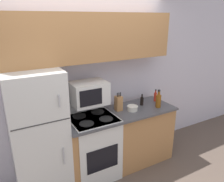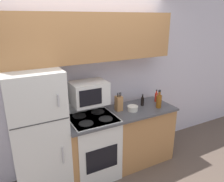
{
  "view_description": "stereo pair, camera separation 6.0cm",
  "coord_description": "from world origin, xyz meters",
  "px_view_note": "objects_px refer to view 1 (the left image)",
  "views": [
    {
      "loc": [
        -1.21,
        -2.21,
        2.22
      ],
      "look_at": [
        0.17,
        0.27,
        1.26
      ],
      "focal_mm": 35.0,
      "sensor_mm": 36.0,
      "label": 1
    },
    {
      "loc": [
        -1.16,
        -2.24,
        2.22
      ],
      "look_at": [
        0.17,
        0.27,
        1.26
      ],
      "focal_mm": 35.0,
      "sensor_mm": 36.0,
      "label": 2
    }
  ],
  "objects_px": {
    "stove": "(93,146)",
    "microwave": "(89,93)",
    "bottle_soy_sauce": "(142,101)",
    "refrigerator": "(38,135)",
    "knife_block": "(119,103)",
    "bottle_whiskey": "(158,100)",
    "bottle_hot_sauce": "(155,96)",
    "bowl": "(132,108)"
  },
  "relations": [
    {
      "from": "stove",
      "to": "microwave",
      "type": "bearing_deg",
      "value": 85.41
    },
    {
      "from": "microwave",
      "to": "bottle_soy_sauce",
      "type": "xyz_separation_m",
      "value": [
        0.87,
        -0.05,
        -0.26
      ]
    },
    {
      "from": "refrigerator",
      "to": "knife_block",
      "type": "xyz_separation_m",
      "value": [
        1.17,
        0.02,
        0.19
      ]
    },
    {
      "from": "stove",
      "to": "microwave",
      "type": "xyz_separation_m",
      "value": [
        0.01,
        0.11,
        0.77
      ]
    },
    {
      "from": "knife_block",
      "to": "bottle_soy_sauce",
      "type": "distance_m",
      "value": 0.42
    },
    {
      "from": "refrigerator",
      "to": "bottle_whiskey",
      "type": "bearing_deg",
      "value": -5.79
    },
    {
      "from": "knife_block",
      "to": "bottle_hot_sauce",
      "type": "distance_m",
      "value": 0.72
    },
    {
      "from": "stove",
      "to": "bottle_whiskey",
      "type": "xyz_separation_m",
      "value": [
        1.04,
        -0.14,
        0.55
      ]
    },
    {
      "from": "stove",
      "to": "bowl",
      "type": "bearing_deg",
      "value": -4.83
    },
    {
      "from": "microwave",
      "to": "bottle_hot_sauce",
      "type": "xyz_separation_m",
      "value": [
        1.17,
        -0.02,
        -0.25
      ]
    },
    {
      "from": "bottle_whiskey",
      "to": "bottle_soy_sauce",
      "type": "bearing_deg",
      "value": 131.15
    },
    {
      "from": "stove",
      "to": "bottle_hot_sauce",
      "type": "height_order",
      "value": "bottle_hot_sauce"
    },
    {
      "from": "bottle_hot_sauce",
      "to": "stove",
      "type": "bearing_deg",
      "value": -175.68
    },
    {
      "from": "stove",
      "to": "knife_block",
      "type": "distance_m",
      "value": 0.71
    },
    {
      "from": "refrigerator",
      "to": "bottle_hot_sauce",
      "type": "distance_m",
      "value": 1.9
    },
    {
      "from": "stove",
      "to": "bottle_soy_sauce",
      "type": "bearing_deg",
      "value": 3.52
    },
    {
      "from": "microwave",
      "to": "bottle_soy_sauce",
      "type": "height_order",
      "value": "microwave"
    },
    {
      "from": "microwave",
      "to": "bottle_whiskey",
      "type": "distance_m",
      "value": 1.08
    },
    {
      "from": "refrigerator",
      "to": "bottle_hot_sauce",
      "type": "bearing_deg",
      "value": 1.43
    },
    {
      "from": "bowl",
      "to": "bottle_whiskey",
      "type": "height_order",
      "value": "bottle_whiskey"
    },
    {
      "from": "stove",
      "to": "bottle_soy_sauce",
      "type": "height_order",
      "value": "bottle_soy_sauce"
    },
    {
      "from": "bottle_whiskey",
      "to": "stove",
      "type": "bearing_deg",
      "value": 172.51
    },
    {
      "from": "microwave",
      "to": "bottle_soy_sauce",
      "type": "distance_m",
      "value": 0.91
    },
    {
      "from": "bowl",
      "to": "refrigerator",
      "type": "bearing_deg",
      "value": 175.98
    },
    {
      "from": "microwave",
      "to": "bottle_hot_sauce",
      "type": "relative_size",
      "value": 2.42
    },
    {
      "from": "bowl",
      "to": "bottle_hot_sauce",
      "type": "height_order",
      "value": "bottle_hot_sauce"
    },
    {
      "from": "stove",
      "to": "bottle_hot_sauce",
      "type": "relative_size",
      "value": 5.41
    },
    {
      "from": "bottle_whiskey",
      "to": "bottle_soy_sauce",
      "type": "distance_m",
      "value": 0.26
    },
    {
      "from": "bottle_whiskey",
      "to": "knife_block",
      "type": "bearing_deg",
      "value": 161.55
    },
    {
      "from": "knife_block",
      "to": "microwave",
      "type": "bearing_deg",
      "value": 173.78
    },
    {
      "from": "refrigerator",
      "to": "bottle_soy_sauce",
      "type": "xyz_separation_m",
      "value": [
        1.59,
        0.01,
        0.15
      ]
    },
    {
      "from": "bottle_soy_sauce",
      "to": "bottle_hot_sauce",
      "type": "distance_m",
      "value": 0.3
    },
    {
      "from": "bowl",
      "to": "bottle_hot_sauce",
      "type": "bearing_deg",
      "value": 14.44
    },
    {
      "from": "bottle_whiskey",
      "to": "bottle_hot_sauce",
      "type": "height_order",
      "value": "bottle_whiskey"
    },
    {
      "from": "bowl",
      "to": "stove",
      "type": "bearing_deg",
      "value": 175.17
    },
    {
      "from": "microwave",
      "to": "bottle_whiskey",
      "type": "bearing_deg",
      "value": -13.34
    },
    {
      "from": "refrigerator",
      "to": "bottle_hot_sauce",
      "type": "height_order",
      "value": "refrigerator"
    },
    {
      "from": "bowl",
      "to": "bottle_hot_sauce",
      "type": "xyz_separation_m",
      "value": [
        0.55,
        0.14,
        0.04
      ]
    },
    {
      "from": "microwave",
      "to": "knife_block",
      "type": "distance_m",
      "value": 0.5
    },
    {
      "from": "bottle_soy_sauce",
      "to": "bottle_hot_sauce",
      "type": "bearing_deg",
      "value": 6.63
    },
    {
      "from": "knife_block",
      "to": "refrigerator",
      "type": "bearing_deg",
      "value": -179.11
    },
    {
      "from": "stove",
      "to": "bottle_whiskey",
      "type": "height_order",
      "value": "bottle_whiskey"
    }
  ]
}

